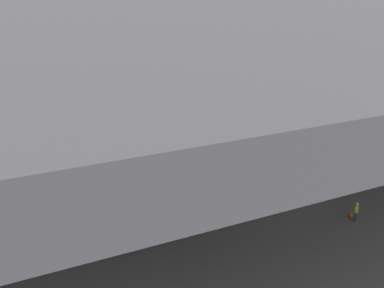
# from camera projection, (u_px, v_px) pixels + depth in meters

# --- Properties ---
(ground_plane) EXTENTS (110.00, 110.00, 0.00)m
(ground_plane) POSITION_uv_depth(u_px,v_px,m) (163.00, 171.00, 46.85)
(ground_plane) COLOR slate
(hangar_structure) EXTENTS (121.00, 99.00, 16.96)m
(hangar_structure) POSITION_uv_depth(u_px,v_px,m) (117.00, 8.00, 52.89)
(hangar_structure) COLOR #4C4F54
(hangar_structure) RESTS_ON ground_plane
(airplane_main) EXTENTS (38.12, 38.13, 12.39)m
(airplane_main) POSITION_uv_depth(u_px,v_px,m) (158.00, 127.00, 49.86)
(airplane_main) COLOR white
(airplane_main) RESTS_ON ground_plane
(boarding_stairs) EXTENTS (4.59, 3.02, 4.85)m
(boarding_stairs) POSITION_uv_depth(u_px,v_px,m) (240.00, 173.00, 44.54)
(boarding_stairs) COLOR slate
(boarding_stairs) RESTS_ON ground_plane
(crew_worker_near_nose) EXTENTS (0.46, 0.39, 1.76)m
(crew_worker_near_nose) POSITION_uv_depth(u_px,v_px,m) (356.00, 211.00, 36.49)
(crew_worker_near_nose) COLOR #232838
(crew_worker_near_nose) RESTS_ON ground_plane
(crew_worker_by_stairs) EXTENTS (0.24, 0.55, 1.61)m
(crew_worker_by_stairs) POSITION_uv_depth(u_px,v_px,m) (244.00, 181.00, 42.36)
(crew_worker_by_stairs) COLOR #232838
(crew_worker_by_stairs) RESTS_ON ground_plane
(traffic_cone_orange) EXTENTS (0.36, 0.36, 0.60)m
(traffic_cone_orange) POSITION_uv_depth(u_px,v_px,m) (351.00, 213.00, 37.49)
(traffic_cone_orange) COLOR black
(traffic_cone_orange) RESTS_ON ground_plane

